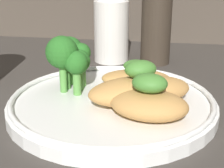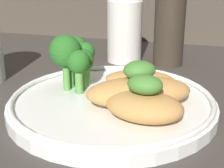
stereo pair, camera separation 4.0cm
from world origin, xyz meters
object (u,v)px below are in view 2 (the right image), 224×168
at_px(plate, 112,103).
at_px(pepper_grinder, 170,17).
at_px(sauce_bottle, 125,27).
at_px(broccoli_bunch, 73,55).

height_order(plate, pepper_grinder, pepper_grinder).
distance_m(plate, sauce_bottle, 0.22).
height_order(broccoli_bunch, sauce_bottle, sauce_bottle).
bearing_deg(broccoli_bunch, sauce_bottle, 83.47).
bearing_deg(sauce_bottle, plate, -80.05).
bearing_deg(sauce_bottle, broccoli_bunch, -96.53).
bearing_deg(pepper_grinder, plate, -100.66).
distance_m(broccoli_bunch, pepper_grinder, 0.21).
bearing_deg(plate, broccoli_bunch, 154.99).
distance_m(plate, pepper_grinder, 0.22).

